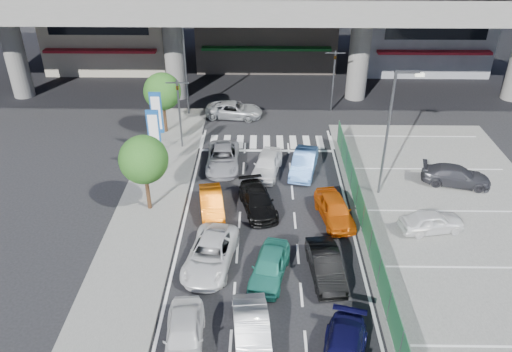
{
  "coord_description": "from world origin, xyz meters",
  "views": [
    {
      "loc": [
        -0.3,
        -20.48,
        16.98
      ],
      "look_at": [
        -0.66,
        3.97,
        2.4
      ],
      "focal_mm": 35.0,
      "sensor_mm": 36.0,
      "label": 1
    }
  ],
  "objects_px": {
    "van_white_back_left": "(184,335)",
    "traffic_light_left": "(178,97)",
    "hatch_black_mid_right": "(326,265)",
    "sedan_white_front_mid": "(267,164)",
    "parked_sedan_dgrey": "(456,176)",
    "tree_near": "(144,160)",
    "taxi_teal_mid": "(270,266)",
    "tree_far": "(162,92)",
    "traffic_light_right": "(334,66)",
    "street_lamp_left": "(187,59)",
    "crossing_wagon_silver": "(234,110)",
    "taxi_orange_left": "(211,203)",
    "kei_truck_front_right": "(304,163)",
    "signboard_near": "(154,134)",
    "traffic_cone": "(359,197)",
    "sedan_white_mid_left": "(210,254)",
    "signboard_far": "(157,115)",
    "taxi_orange_right": "(335,209)",
    "street_lamp_right": "(392,124)",
    "wagon_silver_front_left": "(223,158)",
    "sedan_black_mid": "(258,201)",
    "hatch_white_back_mid": "(252,333)",
    "parked_sedan_white": "(432,221)"
  },
  "relations": [
    {
      "from": "wagon_silver_front_left",
      "to": "parked_sedan_white",
      "type": "bearing_deg",
      "value": -32.3
    },
    {
      "from": "parked_sedan_dgrey",
      "to": "sedan_white_mid_left",
      "type": "bearing_deg",
      "value": 131.64
    },
    {
      "from": "sedan_white_mid_left",
      "to": "kei_truck_front_right",
      "type": "height_order",
      "value": "kei_truck_front_right"
    },
    {
      "from": "hatch_black_mid_right",
      "to": "parked_sedan_dgrey",
      "type": "distance_m",
      "value": 12.74
    },
    {
      "from": "tree_near",
      "to": "taxi_teal_mid",
      "type": "distance_m",
      "value": 9.52
    },
    {
      "from": "signboard_near",
      "to": "wagon_silver_front_left",
      "type": "relative_size",
      "value": 1.0
    },
    {
      "from": "tree_far",
      "to": "taxi_teal_mid",
      "type": "distance_m",
      "value": 18.27
    },
    {
      "from": "hatch_white_back_mid",
      "to": "signboard_near",
      "type": "bearing_deg",
      "value": 108.93
    },
    {
      "from": "traffic_cone",
      "to": "parked_sedan_dgrey",
      "type": "bearing_deg",
      "value": 18.62
    },
    {
      "from": "sedan_white_mid_left",
      "to": "taxi_orange_right",
      "type": "height_order",
      "value": "taxi_orange_right"
    },
    {
      "from": "traffic_light_right",
      "to": "van_white_back_left",
      "type": "xyz_separation_m",
      "value": [
        -9.0,
        -25.14,
        -3.25
      ]
    },
    {
      "from": "traffic_light_left",
      "to": "tree_far",
      "type": "distance_m",
      "value": 3.02
    },
    {
      "from": "taxi_teal_mid",
      "to": "sedan_black_mid",
      "type": "bearing_deg",
      "value": 109.43
    },
    {
      "from": "street_lamp_right",
      "to": "taxi_teal_mid",
      "type": "relative_size",
      "value": 2.05
    },
    {
      "from": "signboard_near",
      "to": "taxi_teal_mid",
      "type": "distance_m",
      "value": 12.4
    },
    {
      "from": "tree_near",
      "to": "tree_far",
      "type": "distance_m",
      "value": 10.53
    },
    {
      "from": "crossing_wagon_silver",
      "to": "traffic_cone",
      "type": "distance_m",
      "value": 15.09
    },
    {
      "from": "street_lamp_left",
      "to": "signboard_near",
      "type": "distance_m",
      "value": 10.19
    },
    {
      "from": "sedan_white_mid_left",
      "to": "taxi_orange_right",
      "type": "distance_m",
      "value": 7.9
    },
    {
      "from": "traffic_cone",
      "to": "sedan_white_front_mid",
      "type": "bearing_deg",
      "value": 147.94
    },
    {
      "from": "signboard_far",
      "to": "parked_sedan_dgrey",
      "type": "relative_size",
      "value": 1.1
    },
    {
      "from": "hatch_black_mid_right",
      "to": "street_lamp_right",
      "type": "bearing_deg",
      "value": 54.6
    },
    {
      "from": "van_white_back_left",
      "to": "parked_sedan_dgrey",
      "type": "bearing_deg",
      "value": 36.23
    },
    {
      "from": "signboard_near",
      "to": "traffic_cone",
      "type": "xyz_separation_m",
      "value": [
        12.8,
        -3.09,
        -2.64
      ]
    },
    {
      "from": "taxi_orange_left",
      "to": "kei_truck_front_right",
      "type": "bearing_deg",
      "value": 29.78
    },
    {
      "from": "hatch_black_mid_right",
      "to": "sedan_white_front_mid",
      "type": "distance_m",
      "value": 10.45
    },
    {
      "from": "traffic_light_right",
      "to": "sedan_white_mid_left",
      "type": "bearing_deg",
      "value": -112.9
    },
    {
      "from": "traffic_light_right",
      "to": "hatch_black_mid_right",
      "type": "bearing_deg",
      "value": -97.33
    },
    {
      "from": "sedan_white_front_mid",
      "to": "traffic_light_left",
      "type": "bearing_deg",
      "value": 160.98
    },
    {
      "from": "traffic_light_right",
      "to": "street_lamp_left",
      "type": "bearing_deg",
      "value": -175.17
    },
    {
      "from": "crossing_wagon_silver",
      "to": "signboard_near",
      "type": "bearing_deg",
      "value": 161.08
    },
    {
      "from": "traffic_light_right",
      "to": "signboard_far",
      "type": "xyz_separation_m",
      "value": [
        -13.1,
        -8.01,
        -0.87
      ]
    },
    {
      "from": "signboard_near",
      "to": "hatch_black_mid_right",
      "type": "height_order",
      "value": "signboard_near"
    },
    {
      "from": "taxi_teal_mid",
      "to": "tree_near",
      "type": "bearing_deg",
      "value": 153.98
    },
    {
      "from": "hatch_white_back_mid",
      "to": "traffic_cone",
      "type": "xyz_separation_m",
      "value": [
        6.28,
        10.9,
        -0.27
      ]
    },
    {
      "from": "van_white_back_left",
      "to": "taxi_orange_left",
      "type": "distance_m",
      "value": 9.99
    },
    {
      "from": "wagon_silver_front_left",
      "to": "traffic_cone",
      "type": "bearing_deg",
      "value": -28.57
    },
    {
      "from": "tree_near",
      "to": "sedan_white_mid_left",
      "type": "relative_size",
      "value": 1.0
    },
    {
      "from": "tree_near",
      "to": "van_white_back_left",
      "type": "height_order",
      "value": "tree_near"
    },
    {
      "from": "taxi_teal_mid",
      "to": "taxi_orange_right",
      "type": "bearing_deg",
      "value": 65.52
    },
    {
      "from": "traffic_light_left",
      "to": "signboard_near",
      "type": "bearing_deg",
      "value": -104.02
    },
    {
      "from": "van_white_back_left",
      "to": "traffic_light_left",
      "type": "bearing_deg",
      "value": 94.41
    },
    {
      "from": "street_lamp_left",
      "to": "hatch_white_back_mid",
      "type": "distance_m",
      "value": 24.99
    },
    {
      "from": "crossing_wagon_silver",
      "to": "taxi_teal_mid",
      "type": "bearing_deg",
      "value": -165.34
    },
    {
      "from": "van_white_back_left",
      "to": "kei_truck_front_right",
      "type": "height_order",
      "value": "same"
    },
    {
      "from": "hatch_black_mid_right",
      "to": "taxi_orange_left",
      "type": "xyz_separation_m",
      "value": [
        -6.13,
        5.51,
        -0.05
      ]
    },
    {
      "from": "traffic_light_left",
      "to": "traffic_light_right",
      "type": "xyz_separation_m",
      "value": [
        11.7,
        7.0,
        0.0
      ]
    },
    {
      "from": "street_lamp_left",
      "to": "tree_near",
      "type": "xyz_separation_m",
      "value": [
        -0.67,
        -14.0,
        -1.38
      ]
    },
    {
      "from": "traffic_light_right",
      "to": "sedan_white_mid_left",
      "type": "height_order",
      "value": "traffic_light_right"
    },
    {
      "from": "kei_truck_front_right",
      "to": "tree_far",
      "type": "bearing_deg",
      "value": 162.12
    }
  ]
}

